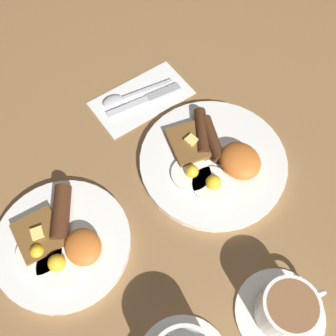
{
  "coord_description": "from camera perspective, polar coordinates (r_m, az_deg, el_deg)",
  "views": [
    {
      "loc": [
        -0.28,
        0.27,
        0.66
      ],
      "look_at": [
        0.02,
        0.09,
        0.03
      ],
      "focal_mm": 42.0,
      "sensor_mm": 36.0,
      "label": 1
    }
  ],
  "objects": [
    {
      "name": "spoon",
      "position": [
        0.84,
        -6.77,
        9.99
      ],
      "size": [
        0.03,
        0.16,
        0.01
      ],
      "rotation": [
        0.0,
        0.0,
        1.48
      ],
      "color": "silver",
      "rests_on": "napkin"
    },
    {
      "name": "ground_plane",
      "position": [
        0.76,
        6.5,
        0.68
      ],
      "size": [
        3.0,
        3.0,
        0.0
      ],
      "primitive_type": "plane",
      "color": "olive"
    },
    {
      "name": "breakfast_plate_far",
      "position": [
        0.7,
        -15.11,
        -10.47
      ],
      "size": [
        0.23,
        0.23,
        0.04
      ],
      "color": "white",
      "rests_on": "ground_plane"
    },
    {
      "name": "knife",
      "position": [
        0.84,
        -2.86,
        10.04
      ],
      "size": [
        0.03,
        0.17,
        0.01
      ],
      "rotation": [
        0.0,
        0.0,
        1.51
      ],
      "color": "silver",
      "rests_on": "napkin"
    },
    {
      "name": "teacup_near",
      "position": [
        0.65,
        16.72,
        -19.11
      ],
      "size": [
        0.14,
        0.14,
        0.08
      ],
      "color": "white",
      "rests_on": "ground_plane"
    },
    {
      "name": "napkin",
      "position": [
        0.84,
        -3.86,
        10.14
      ],
      "size": [
        0.13,
        0.21,
        0.01
      ],
      "primitive_type": "cube",
      "rotation": [
        0.0,
        0.0,
        0.07
      ],
      "color": "white",
      "rests_on": "ground_plane"
    },
    {
      "name": "breakfast_plate_near",
      "position": [
        0.75,
        6.7,
        1.24
      ],
      "size": [
        0.28,
        0.28,
        0.05
      ],
      "color": "white",
      "rests_on": "ground_plane"
    }
  ]
}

